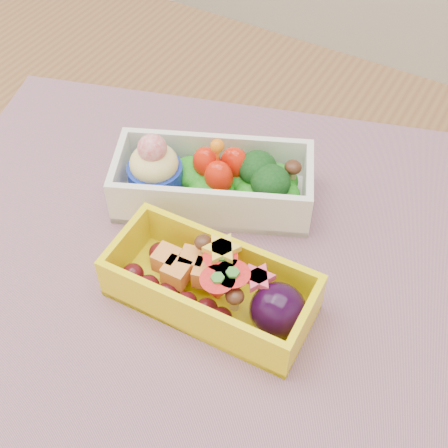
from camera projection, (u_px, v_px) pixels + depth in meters
The scene contains 4 objects.
table at pixel (214, 336), 0.62m from camera, with size 1.20×0.80×0.75m.
placemat at pixel (214, 251), 0.57m from camera, with size 0.58×0.44×0.00m, color #9F6D73.
bento_white at pixel (212, 180), 0.59m from camera, with size 0.21×0.16×0.08m.
bento_yellow at pixel (215, 286), 0.51m from camera, with size 0.18×0.09×0.06m.
Camera 1 is at (0.17, -0.27, 1.20)m, focal length 48.32 mm.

